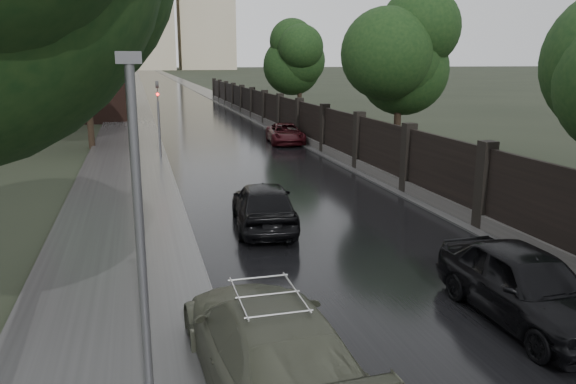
% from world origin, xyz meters
% --- Properties ---
extents(road, '(8.00, 420.00, 0.02)m').
position_xyz_m(road, '(0.00, 190.00, 0.01)').
color(road, black).
rests_on(road, ground).
extents(sidewalk_left, '(4.00, 420.00, 0.16)m').
position_xyz_m(sidewalk_left, '(-6.00, 190.00, 0.08)').
color(sidewalk_left, '#2D2D2D').
rests_on(sidewalk_left, ground).
extents(verge_right, '(3.00, 420.00, 0.08)m').
position_xyz_m(verge_right, '(5.50, 190.00, 0.04)').
color(verge_right, '#2D2D2D').
rests_on(verge_right, ground).
extents(fence_right, '(0.45, 75.72, 2.70)m').
position_xyz_m(fence_right, '(4.60, 32.01, 1.01)').
color(fence_right, '#383533').
rests_on(fence_right, ground).
extents(tree_left_far, '(4.25, 4.25, 7.39)m').
position_xyz_m(tree_left_far, '(-8.00, 30.00, 5.24)').
color(tree_left_far, black).
rests_on(tree_left_far, ground).
extents(tree_right_b, '(4.08, 4.08, 7.01)m').
position_xyz_m(tree_right_b, '(7.50, 22.00, 4.95)').
color(tree_right_b, black).
rests_on(tree_right_b, ground).
extents(tree_right_c, '(4.08, 4.08, 7.01)m').
position_xyz_m(tree_right_c, '(7.50, 40.00, 4.95)').
color(tree_right_c, black).
rests_on(tree_right_c, ground).
extents(lamp_post, '(0.25, 0.12, 5.11)m').
position_xyz_m(lamp_post, '(-5.40, 1.50, 2.67)').
color(lamp_post, '#59595E').
rests_on(lamp_post, ground).
extents(traffic_light, '(0.16, 0.32, 4.00)m').
position_xyz_m(traffic_light, '(-4.30, 24.99, 2.40)').
color(traffic_light, '#59595E').
rests_on(traffic_light, ground).
extents(volga_sedan, '(2.38, 5.32, 1.51)m').
position_xyz_m(volga_sedan, '(-3.60, 3.41, 0.76)').
color(volga_sedan, '#494C3D').
rests_on(volga_sedan, ground).
extents(hatchback_left, '(2.22, 4.54, 1.49)m').
position_xyz_m(hatchback_left, '(-1.80, 11.80, 0.74)').
color(hatchback_left, black).
rests_on(hatchback_left, ground).
extents(car_right_near, '(1.79, 4.41, 1.50)m').
position_xyz_m(car_right_near, '(1.78, 4.34, 0.75)').
color(car_right_near, black).
rests_on(car_right_near, ground).
extents(car_right_far, '(2.49, 4.61, 1.23)m').
position_xyz_m(car_right_far, '(3.40, 28.95, 0.61)').
color(car_right_far, black).
rests_on(car_right_far, ground).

